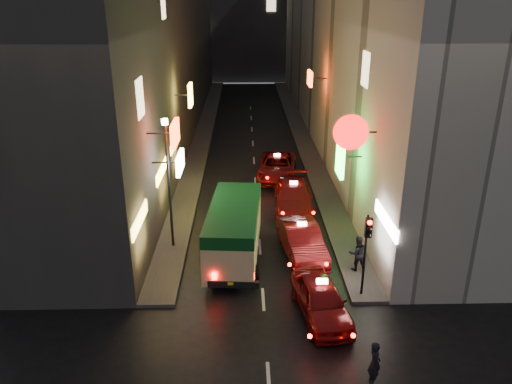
{
  "coord_description": "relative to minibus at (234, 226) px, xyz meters",
  "views": [
    {
      "loc": [
        -0.71,
        -8.59,
        11.51
      ],
      "look_at": [
        -0.18,
        13.0,
        2.88
      ],
      "focal_mm": 35.0,
      "sensor_mm": 36.0,
      "label": 1
    }
  ],
  "objects": [
    {
      "name": "pedestrian_sidewalk",
      "position": [
        5.39,
        -1.33,
        -0.61
      ],
      "size": [
        0.72,
        0.49,
        1.82
      ],
      "primitive_type": "imported",
      "rotation": [
        0.0,
        0.0,
        3.24
      ],
      "color": "black",
      "rests_on": "sidewalk_right"
    },
    {
      "name": "minibus",
      "position": [
        0.0,
        0.0,
        0.0
      ],
      "size": [
        2.61,
        6.31,
        2.65
      ],
      "color": "#D8BC87",
      "rests_on": "ground"
    },
    {
      "name": "lamp_post",
      "position": [
        -3.0,
        1.16,
        2.05
      ],
      "size": [
        0.28,
        0.28,
        6.22
      ],
      "color": "black",
      "rests_on": "sidewalk_left"
    },
    {
      "name": "taxi_far",
      "position": [
        2.66,
        10.96,
        -0.8
      ],
      "size": [
        2.88,
        5.7,
        1.91
      ],
      "color": "maroon",
      "rests_on": "ground"
    },
    {
      "name": "building_right",
      "position": [
        9.2,
        22.16,
        7.32
      ],
      "size": [
        7.88,
        52.07,
        18.0
      ],
      "color": "#BAB3AA",
      "rests_on": "ground"
    },
    {
      "name": "taxi_second",
      "position": [
        3.13,
        0.35,
        -0.8
      ],
      "size": [
        3.0,
        5.78,
        1.93
      ],
      "color": "maroon",
      "rests_on": "ground"
    },
    {
      "name": "traffic_light",
      "position": [
        5.2,
        -3.37,
        1.01
      ],
      "size": [
        0.26,
        0.43,
        3.5
      ],
      "color": "black",
      "rests_on": "sidewalk_right"
    },
    {
      "name": "building_left",
      "position": [
        -6.8,
        22.16,
        7.32
      ],
      "size": [
        7.39,
        52.0,
        18.0
      ],
      "color": "#383633",
      "rests_on": "ground"
    },
    {
      "name": "taxi_third",
      "position": [
        3.25,
        5.63,
        -0.78
      ],
      "size": [
        2.64,
        5.77,
        1.97
      ],
      "color": "maroon",
      "rests_on": "ground"
    },
    {
      "name": "taxi_near",
      "position": [
        3.35,
        -4.45,
        -0.85
      ],
      "size": [
        2.84,
        5.44,
        1.82
      ],
      "color": "maroon",
      "rests_on": "ground"
    },
    {
      "name": "sidewalk_right",
      "position": [
        5.45,
        22.16,
        -1.6
      ],
      "size": [
        1.5,
        52.0,
        0.15
      ],
      "primitive_type": "cube",
      "color": "#4B4845",
      "rests_on": "ground"
    },
    {
      "name": "pedestrian_crossing",
      "position": [
        4.5,
        -8.05,
        -0.8
      ],
      "size": [
        0.46,
        0.63,
        1.74
      ],
      "primitive_type": "imported",
      "rotation": [
        0.0,
        0.0,
        1.73
      ],
      "color": "black",
      "rests_on": "ground"
    },
    {
      "name": "sidewalk_left",
      "position": [
        -3.05,
        22.16,
        -1.6
      ],
      "size": [
        1.5,
        52.0,
        0.15
      ],
      "primitive_type": "cube",
      "color": "#4B4845",
      "rests_on": "ground"
    }
  ]
}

